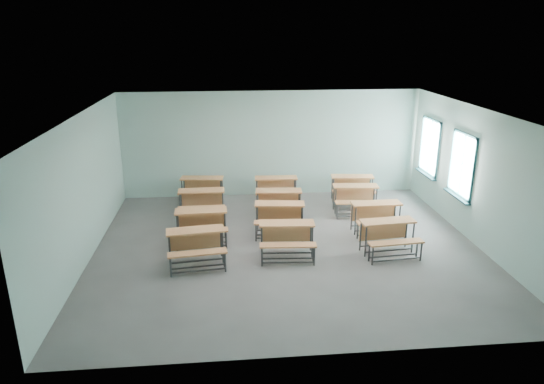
{
  "coord_description": "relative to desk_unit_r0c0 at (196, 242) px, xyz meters",
  "views": [
    {
      "loc": [
        -1.37,
        -10.36,
        4.9
      ],
      "look_at": [
        -0.26,
        1.2,
        1.0
      ],
      "focal_mm": 32.0,
      "sensor_mm": 36.0,
      "label": 1
    }
  ],
  "objects": [
    {
      "name": "desk_unit_r0c1",
      "position": [
        2.01,
        0.21,
        0.0
      ],
      "size": [
        1.3,
        0.91,
        0.78
      ],
      "rotation": [
        0.0,
        0.0,
        -0.07
      ],
      "color": "#C67B47",
      "rests_on": "ground"
    },
    {
      "name": "desk_unit_r2c2",
      "position": [
        4.27,
        2.75,
        0.0
      ],
      "size": [
        1.3,
        0.93,
        0.78
      ],
      "rotation": [
        0.0,
        0.0,
        -0.08
      ],
      "color": "#C67B47",
      "rests_on": "ground"
    },
    {
      "name": "desk_unit_r2c0",
      "position": [
        0.0,
        2.75,
        0.0
      ],
      "size": [
        1.26,
        0.86,
        0.78
      ],
      "rotation": [
        0.0,
        0.0,
        0.02
      ],
      "color": "#C67B47",
      "rests_on": "ground"
    },
    {
      "name": "desk_unit_r1c2",
      "position": [
        4.43,
        1.31,
        0.0
      ],
      "size": [
        1.26,
        0.86,
        0.78
      ],
      "rotation": [
        0.0,
        0.0,
        0.02
      ],
      "color": "#C67B47",
      "rests_on": "ground"
    },
    {
      "name": "room",
      "position": [
        2.17,
        0.68,
        1.08
      ],
      "size": [
        9.04,
        8.04,
        3.24
      ],
      "color": "slate",
      "rests_on": "ground"
    },
    {
      "name": "desk_unit_r1c1",
      "position": [
        1.99,
        1.51,
        0.0
      ],
      "size": [
        1.33,
        0.97,
        0.78
      ],
      "rotation": [
        0.0,
        0.0,
        -0.11
      ],
      "color": "#C67B47",
      "rests_on": "ground"
    },
    {
      "name": "desk_unit_r3c0",
      "position": [
        -0.04,
        3.93,
        0.0
      ],
      "size": [
        1.33,
        0.96,
        0.78
      ],
      "rotation": [
        0.0,
        0.0,
        -0.11
      ],
      "color": "#C67B47",
      "rests_on": "ground"
    },
    {
      "name": "desk_unit_r0c2",
      "position": [
        4.34,
        0.12,
        0.0
      ],
      "size": [
        1.32,
        0.95,
        0.78
      ],
      "rotation": [
        0.0,
        0.0,
        0.09
      ],
      "color": "#C67B47",
      "rests_on": "ground"
    },
    {
      "name": "desk_unit_r3c2",
      "position": [
        4.41,
        3.66,
        0.0
      ],
      "size": [
        1.33,
        0.97,
        0.78
      ],
      "rotation": [
        0.0,
        0.0,
        -0.12
      ],
      "color": "#C67B47",
      "rests_on": "ground"
    },
    {
      "name": "desk_unit_r3c1",
      "position": [
        2.14,
        3.74,
        0.0
      ],
      "size": [
        1.27,
        0.88,
        0.78
      ],
      "rotation": [
        0.0,
        0.0,
        -0.04
      ],
      "color": "#C67B47",
      "rests_on": "ground"
    },
    {
      "name": "desk_unit_r0c0",
      "position": [
        0.0,
        0.0,
        0.0
      ],
      "size": [
        1.33,
        0.97,
        0.78
      ],
      "rotation": [
        0.0,
        0.0,
        0.12
      ],
      "color": "#C67B47",
      "rests_on": "ground"
    },
    {
      "name": "desk_unit_r2c1",
      "position": [
        2.08,
        2.54,
        0.0
      ],
      "size": [
        1.3,
        0.92,
        0.78
      ],
      "rotation": [
        0.0,
        0.0,
        -0.07
      ],
      "color": "#C67B47",
      "rests_on": "ground"
    },
    {
      "name": "desk_unit_r1c0",
      "position": [
        0.06,
        1.2,
        0.0
      ],
      "size": [
        1.27,
        0.88,
        0.78
      ],
      "rotation": [
        0.0,
        0.0,
        0.03
      ],
      "color": "#C67B47",
      "rests_on": "ground"
    }
  ]
}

